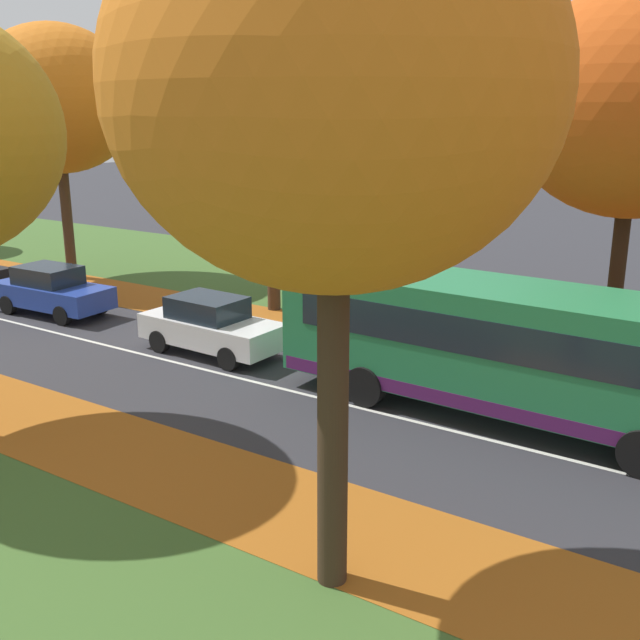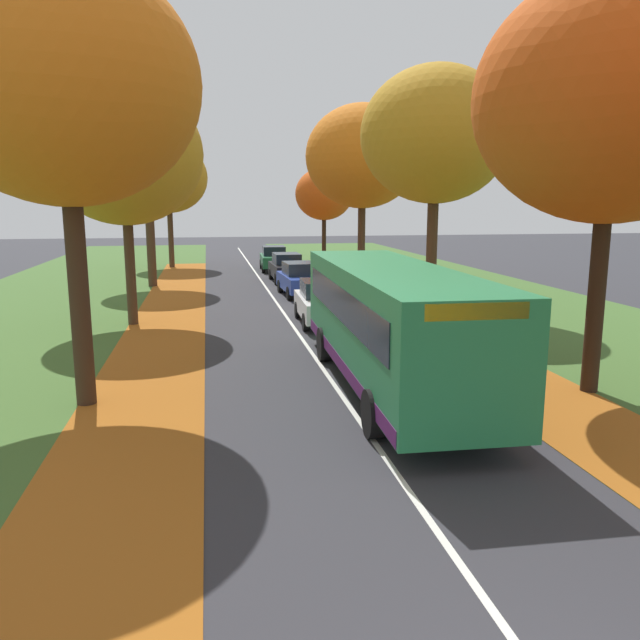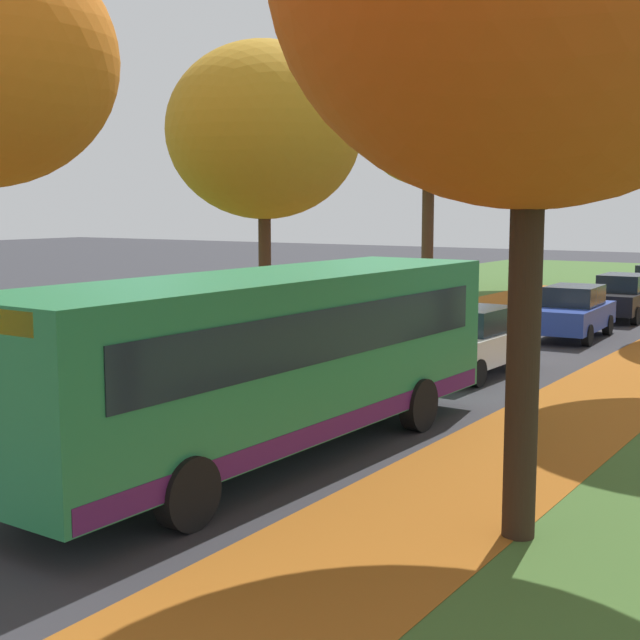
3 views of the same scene
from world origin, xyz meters
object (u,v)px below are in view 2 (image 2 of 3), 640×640
tree_left_near (64,84)px  car_green_fourth_in_line (274,258)px  tree_right_mid (435,135)px  tree_left_mid (124,154)px  tree_right_far (362,157)px  car_white_lead (322,302)px  car_black_third_in_line (287,268)px  tree_left_far (146,150)px  tree_right_distant (324,194)px  tree_right_near (613,99)px  car_blue_following (300,279)px  tree_left_distant (168,178)px  bus (391,320)px

tree_left_near → car_green_fourth_in_line: (7.17, 27.27, -6.11)m
tree_right_mid → tree_left_mid: bearing=-178.6°
car_green_fourth_in_line → tree_right_far: bearing=-61.2°
tree_right_mid → tree_right_far: size_ratio=1.00×
car_white_lead → car_green_fourth_in_line: (0.17, 18.80, 0.00)m
tree_left_mid → car_white_lead: (7.01, -1.09, -5.37)m
car_green_fourth_in_line → car_black_third_in_line: bearing=-89.0°
car_black_third_in_line → tree_left_near: bearing=-109.0°
tree_left_mid → tree_left_far: (-0.17, 11.00, 1.02)m
tree_right_distant → car_black_third_in_line: bearing=-111.5°
tree_left_mid → car_white_lead: size_ratio=2.05×
tree_left_near → car_green_fourth_in_line: 28.85m
tree_right_near → tree_right_mid: bearing=90.3°
tree_left_mid → tree_right_distant: bearing=62.6°
tree_right_far → tree_right_distant: size_ratio=1.39×
tree_left_mid → tree_right_mid: size_ratio=0.89×
tree_right_distant → car_blue_following: bearing=-104.6°
tree_left_far → tree_right_distant: bearing=43.6°
tree_left_near → tree_left_distant: (0.31, 30.72, -0.76)m
bus → car_blue_following: size_ratio=2.45×
tree_left_near → car_black_third_in_line: 23.20m
tree_left_near → car_white_lead: 12.56m
tree_left_mid → car_green_fourth_in_line: tree_left_mid is taller
tree_left_near → car_black_third_in_line: tree_left_near is taller
tree_right_far → car_white_lead: (-4.30, -11.29, -6.13)m
tree_right_near → tree_right_far: (-0.52, 20.89, 0.18)m
tree_right_mid → car_blue_following: tree_right_mid is taller
tree_right_mid → car_blue_following: bearing=127.9°
tree_left_near → tree_right_mid: tree_right_mid is taller
tree_left_near → car_green_fourth_in_line: size_ratio=2.23×
tree_left_far → bus: 22.48m
tree_right_far → tree_right_distant: tree_right_far is taller
car_white_lead → car_green_fourth_in_line: same height
tree_right_near → tree_right_distant: bearing=90.8°
tree_right_far → tree_left_distant: bearing=135.0°
tree_left_distant → tree_right_mid: (11.45, -20.89, 0.92)m
tree_left_near → car_white_lead: (6.99, 8.46, -6.11)m
tree_left_near → tree_left_far: bearing=90.5°
tree_left_distant → tree_right_near: 33.88m
tree_left_near → tree_left_far: 20.55m
tree_right_far → bus: 20.83m
car_black_third_in_line → tree_right_distant: bearing=68.5°
car_blue_following → bus: bearing=-90.3°
tree_right_mid → tree_right_near: bearing=-89.7°
tree_left_far → tree_right_distant: (11.56, 11.02, -2.12)m
tree_left_distant → tree_left_near: bearing=-90.6°
car_white_lead → car_blue_following: size_ratio=0.99×
car_blue_following → car_green_fourth_in_line: (-0.05, 11.61, 0.00)m
tree_right_near → bus: (-4.67, 1.17, -5.07)m
tree_left_distant → car_black_third_in_line: (6.96, -9.55, -5.35)m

